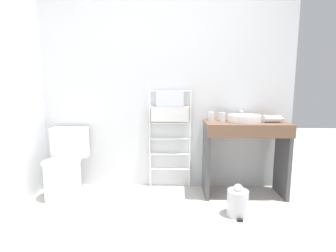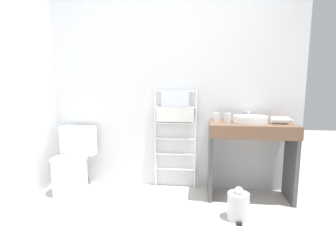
{
  "view_description": "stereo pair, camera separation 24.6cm",
  "coord_description": "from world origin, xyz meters",
  "views": [
    {
      "loc": [
        0.16,
        -1.58,
        1.23
      ],
      "look_at": [
        0.09,
        0.86,
        0.85
      ],
      "focal_mm": 28.0,
      "sensor_mm": 36.0,
      "label": 1
    },
    {
      "loc": [
        0.41,
        -1.56,
        1.23
      ],
      "look_at": [
        0.09,
        0.86,
        0.85
      ],
      "focal_mm": 28.0,
      "sensor_mm": 36.0,
      "label": 2
    }
  ],
  "objects": [
    {
      "name": "faucet",
      "position": [
        0.92,
        1.46,
        0.91
      ],
      "size": [
        0.02,
        0.1,
        0.11
      ],
      "color": "silver",
      "rests_on": "vanity_counter"
    },
    {
      "name": "hair_dryer",
      "position": [
        1.22,
        1.27,
        0.87
      ],
      "size": [
        0.23,
        0.17,
        0.08
      ],
      "color": "white",
      "rests_on": "vanity_counter"
    },
    {
      "name": "toilet",
      "position": [
        -1.07,
        1.2,
        0.3
      ],
      "size": [
        0.4,
        0.54,
        0.75
      ],
      "color": "white",
      "rests_on": "ground_plane"
    },
    {
      "name": "cup_near_edge",
      "position": [
        0.69,
        1.36,
        0.88
      ],
      "size": [
        0.07,
        0.07,
        0.1
      ],
      "color": "white",
      "rests_on": "vanity_counter"
    },
    {
      "name": "towel_radiator",
      "position": [
        0.1,
        1.47,
        0.86
      ],
      "size": [
        0.51,
        0.06,
        1.21
      ],
      "color": "white",
      "rests_on": "ground_plane"
    },
    {
      "name": "trash_bin",
      "position": [
        0.76,
        0.78,
        0.13
      ],
      "size": [
        0.2,
        0.23,
        0.31
      ],
      "color": "silver",
      "rests_on": "ground_plane"
    },
    {
      "name": "cup_near_wall",
      "position": [
        0.57,
        1.4,
        0.88
      ],
      "size": [
        0.07,
        0.07,
        0.1
      ],
      "color": "white",
      "rests_on": "vanity_counter"
    },
    {
      "name": "vanity_counter",
      "position": [
        0.94,
        1.27,
        0.56
      ],
      "size": [
        0.89,
        0.46,
        0.83
      ],
      "color": "brown",
      "rests_on": "ground_plane"
    },
    {
      "name": "wall_back",
      "position": [
        0.0,
        1.58,
        1.22
      ],
      "size": [
        3.08,
        0.12,
        2.44
      ],
      "primitive_type": "cube",
      "color": "silver",
      "rests_on": "ground_plane"
    },
    {
      "name": "sink_basin",
      "position": [
        0.92,
        1.31,
        0.87
      ],
      "size": [
        0.36,
        0.36,
        0.07
      ],
      "color": "white",
      "rests_on": "vanity_counter"
    }
  ]
}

